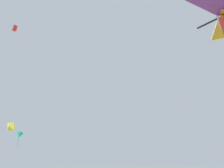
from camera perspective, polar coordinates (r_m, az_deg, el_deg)
name	(u,v)px	position (r m, az deg, el deg)	size (l,w,h in m)	color
distant_kite_yellow_low_left	(11,126)	(23.37, -28.12, -11.17)	(0.69, 0.63, 0.88)	yellow
distant_kite_teal_far_center	(19,135)	(29.76, -26.09, -13.65)	(1.25, 1.29, 2.07)	#19B2AD
distant_kite_red_mid_left	(15,28)	(30.98, -27.18, 14.70)	(0.60, 0.68, 0.81)	red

